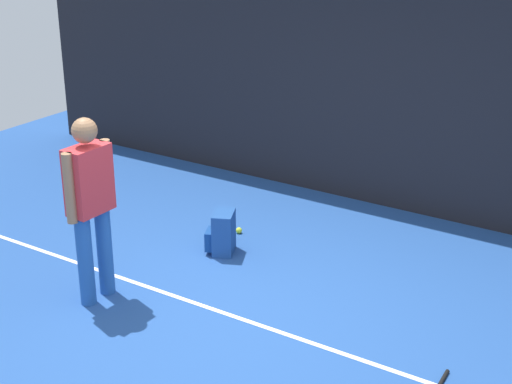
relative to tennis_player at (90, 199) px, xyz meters
name	(u,v)px	position (x,y,z in m)	size (l,w,h in m)	color
ground_plane	(231,311)	(1.16, 0.46, -0.97)	(12.00, 12.00, 0.00)	#234C93
back_fence	(382,90)	(1.16, 3.46, 0.40)	(10.00, 0.10, 2.72)	black
court_line	(227,314)	(1.16, 0.39, -0.96)	(9.00, 0.05, 0.00)	white
tennis_player	(90,199)	(0.00, 0.00, 0.00)	(0.23, 0.53, 1.70)	#2659A5
backpack	(222,233)	(0.41, 1.38, -0.76)	(0.36, 0.36, 0.44)	#1E478C
tennis_ball_near_player	(239,230)	(0.29, 1.85, -0.93)	(0.07, 0.07, 0.07)	#CCE033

